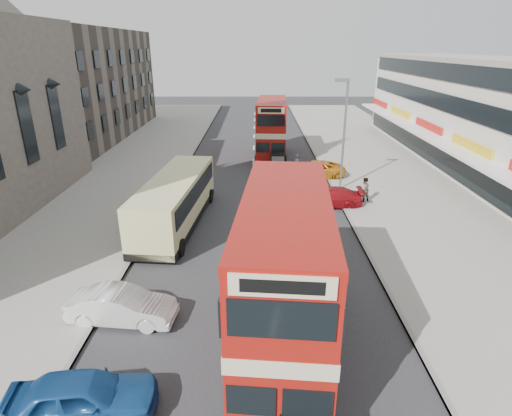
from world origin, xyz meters
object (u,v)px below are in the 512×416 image
(car_right_a, at_px, (329,197))
(bus_main, at_px, (284,279))
(coach, at_px, (176,199))
(car_right_b, at_px, (314,170))
(car_left_front, at_px, (122,306))
(street_lamp, at_px, (344,127))
(cyclist, at_px, (298,171))
(car_left_near, at_px, (83,397))
(bus_second, at_px, (272,129))
(pedestrian_near, at_px, (364,189))

(car_right_a, bearing_deg, bus_main, -13.21)
(coach, bearing_deg, car_right_b, 50.07)
(car_left_front, height_order, car_right_a, car_left_front)
(street_lamp, xyz_separation_m, car_right_a, (-1.33, -3.32, -4.14))
(car_right_a, bearing_deg, street_lamp, 160.49)
(car_right_a, height_order, cyclist, cyclist)
(car_left_near, height_order, car_right_b, car_left_near)
(car_left_near, height_order, car_left_front, car_left_near)
(coach, xyz_separation_m, car_right_b, (9.60, 9.61, -0.95))
(bus_second, bearing_deg, car_left_front, 78.33)
(street_lamp, xyz_separation_m, bus_second, (-4.79, 9.72, -1.98))
(bus_main, distance_m, bus_second, 27.42)
(coach, xyz_separation_m, cyclist, (8.22, 9.27, -0.92))
(car_left_front, height_order, car_right_b, car_left_front)
(car_right_b, height_order, cyclist, cyclist)
(car_right_b, relative_size, cyclist, 2.39)
(bus_second, height_order, car_left_near, bus_second)
(street_lamp, relative_size, bus_second, 0.83)
(street_lamp, bearing_deg, cyclist, 135.22)
(street_lamp, xyz_separation_m, bus_main, (-5.32, -17.70, -1.84))
(car_right_a, bearing_deg, car_left_near, -27.76)
(car_left_near, bearing_deg, street_lamp, -36.23)
(car_right_a, distance_m, cyclist, 6.36)
(bus_main, relative_size, car_right_a, 2.33)
(bus_main, xyz_separation_m, car_right_b, (3.83, 20.89, -2.26))
(cyclist, bearing_deg, car_right_b, 9.19)
(car_left_near, xyz_separation_m, pedestrian_near, (12.45, 17.78, 0.28))
(bus_main, xyz_separation_m, bus_second, (0.52, 27.42, -0.14))
(pedestrian_near, distance_m, cyclist, 6.91)
(street_lamp, height_order, bus_main, street_lamp)
(pedestrian_near, bearing_deg, bus_second, -85.97)
(street_lamp, distance_m, pedestrian_near, 4.82)
(bus_second, relative_size, car_left_near, 2.28)
(car_left_near, height_order, cyclist, cyclist)
(coach, relative_size, car_left_near, 2.48)
(bus_second, relative_size, cyclist, 4.76)
(bus_main, height_order, car_left_near, bus_main)
(car_right_b, bearing_deg, bus_second, -157.82)
(coach, relative_size, pedestrian_near, 6.16)
(car_left_front, relative_size, car_right_a, 0.94)
(bus_main, xyz_separation_m, car_left_near, (-5.97, -2.84, -2.22))
(car_left_near, relative_size, car_right_a, 0.96)
(bus_second, height_order, car_right_b, bus_second)
(bus_second, distance_m, car_right_b, 7.62)
(bus_second, xyz_separation_m, car_right_a, (3.46, -13.04, -2.16))
(street_lamp, distance_m, car_right_b, 5.40)
(coach, bearing_deg, bus_main, -57.82)
(street_lamp, distance_m, car_right_a, 5.47)
(street_lamp, height_order, pedestrian_near, street_lamp)
(bus_main, relative_size, car_left_front, 2.47)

